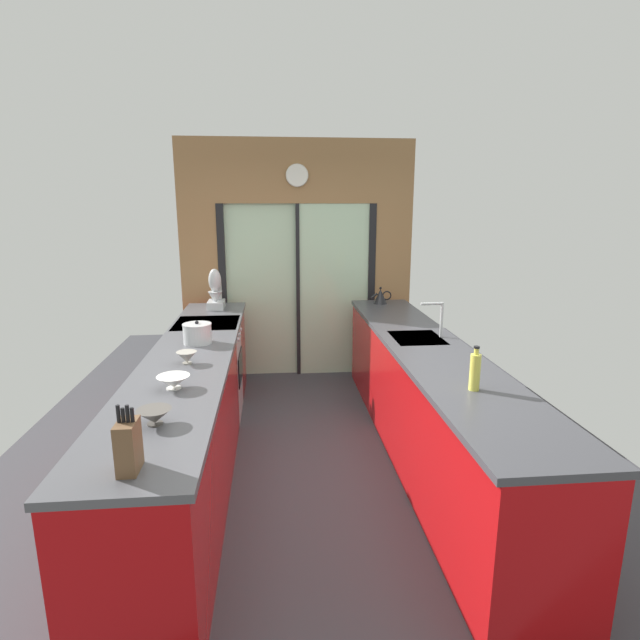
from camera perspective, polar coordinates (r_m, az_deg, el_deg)
name	(u,v)px	position (r m, az deg, el deg)	size (l,w,h in m)	color
ground_plane	(310,443)	(4.43, -1.17, -13.83)	(5.04, 7.60, 0.02)	#38383D
back_wall_unit	(298,246)	(5.76, -2.59, 8.42)	(2.64, 0.12, 2.70)	olive
left_counter_run	(190,418)	(3.84, -14.59, -10.83)	(0.62, 3.80, 0.92)	#AD0C0F
right_counter_run	(426,401)	(4.12, 11.99, -9.01)	(0.62, 3.80, 0.92)	#AD0C0F
sink_faucet	(438,314)	(4.20, 13.36, 0.64)	(0.19, 0.02, 0.29)	#B7BABC
oven_range	(209,370)	(4.88, -12.54, -5.61)	(0.60, 0.60, 0.92)	#B7BABC
mixing_bowl_near	(154,416)	(2.67, -18.40, -10.39)	(0.17, 0.17, 0.08)	#514C47
mixing_bowl_mid	(173,382)	(3.12, -16.41, -6.79)	(0.20, 0.20, 0.08)	silver
mixing_bowl_far	(187,357)	(3.57, -14.98, -4.13)	(0.14, 0.14, 0.09)	gray
knife_block	(128,446)	(2.25, -21.07, -13.25)	(0.08, 0.14, 0.29)	brown
stand_mixer	(216,293)	(5.35, -11.85, 3.01)	(0.17, 0.27, 0.42)	#B7BABC
stock_pot	(197,333)	(4.05, -13.84, -1.50)	(0.23, 0.23, 0.18)	#B7BABC
kettle	(381,296)	(5.55, 6.94, 2.71)	(0.23, 0.15, 0.19)	black
soap_bottle	(475,371)	(3.09, 17.30, -5.61)	(0.06, 0.06, 0.27)	#D1CC4C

